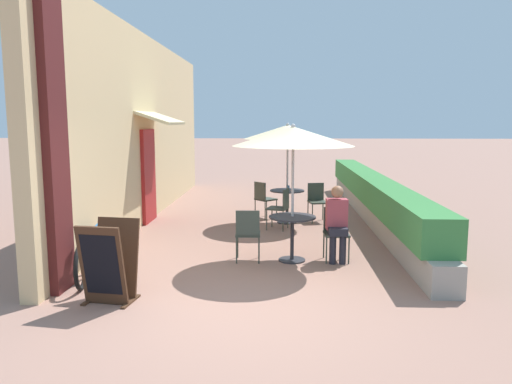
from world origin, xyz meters
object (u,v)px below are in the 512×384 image
cafe_chair_near_left (336,229)px  coffee_cup_mid (288,187)px  seated_patron_near_left (337,220)px  bicycle_leaning (89,256)px  patio_umbrella_near (293,136)px  cafe_chair_near_right (248,231)px  menu_board (110,262)px  patio_umbrella_mid (288,132)px  cafe_chair_mid_right (281,205)px  patio_table_mid (287,199)px  patio_table_near (292,229)px  cafe_chair_mid_back (317,199)px  cafe_chair_mid_left (263,197)px

cafe_chair_near_left → coffee_cup_mid: (-0.74, 3.12, 0.27)m
seated_patron_near_left → coffee_cup_mid: size_ratio=13.89×
seated_patron_near_left → bicycle_leaning: seated_patron_near_left is taller
patio_umbrella_near → seated_patron_near_left: 1.53m
patio_umbrella_near → seated_patron_near_left: patio_umbrella_near is taller
cafe_chair_near_right → menu_board: size_ratio=0.84×
patio_umbrella_mid → cafe_chair_mid_right: bearing=-101.1°
cafe_chair_near_right → patio_table_mid: (0.68, 3.20, 0.02)m
patio_umbrella_near → cafe_chair_near_right: patio_umbrella_near is taller
patio_table_near → cafe_chair_mid_back: bearing=78.9°
patio_table_near → menu_board: menu_board is taller
cafe_chair_mid_back → menu_board: menu_board is taller
cafe_chair_mid_back → bicycle_leaning: 5.71m
patio_table_near → patio_umbrella_mid: patio_umbrella_mid is taller
cafe_chair_mid_right → coffee_cup_mid: bearing=6.3°
patio_table_near → cafe_chair_near_left: bearing=8.0°
cafe_chair_near_left → bicycle_leaning: cafe_chair_near_left is taller
cafe_chair_near_right → patio_table_mid: cafe_chair_near_right is taller
patio_table_mid → menu_board: bearing=-114.6°
patio_table_mid → cafe_chair_mid_left: size_ratio=0.88×
patio_table_near → cafe_chair_mid_right: size_ratio=0.88×
patio_table_near → bicycle_leaning: 3.18m
patio_umbrella_mid → cafe_chair_mid_left: (-0.55, 0.48, -1.52)m
patio_umbrella_near → seated_patron_near_left: (0.72, -0.01, -1.35)m
cafe_chair_mid_left → menu_board: 5.83m
cafe_chair_near_left → cafe_chair_mid_back: (-0.07, 3.23, 0.00)m
cafe_chair_near_right → menu_board: (-1.64, -1.88, -0.01)m
cafe_chair_near_right → coffee_cup_mid: 3.41m
cafe_chair_near_left → cafe_chair_mid_back: size_ratio=1.00×
patio_table_near → patio_umbrella_near: (0.00, 0.00, 1.50)m
cafe_chair_near_left → patio_table_mid: size_ratio=1.13×
patio_table_near → bicycle_leaning: patio_table_near is taller
seated_patron_near_left → coffee_cup_mid: bearing=-79.0°
cafe_chair_mid_right → menu_board: bearing=170.6°
cafe_chair_near_left → seated_patron_near_left: bearing=90.0°
cafe_chair_near_right → coffee_cup_mid: bearing=76.1°
seated_patron_near_left → cafe_chair_mid_right: (-0.90, 2.40, -0.17)m
seated_patron_near_left → coffee_cup_mid: seated_patron_near_left is taller
cafe_chair_near_right → bicycle_leaning: size_ratio=0.52×
patio_table_mid → cafe_chair_near_left: bearing=-75.8°
patio_table_mid → menu_board: 5.58m
cafe_chair_mid_right → cafe_chair_mid_back: same height
patio_table_mid → coffee_cup_mid: bearing=81.0°
cafe_chair_near_right → cafe_chair_mid_back: bearing=66.3°
patio_table_near → seated_patron_near_left: (0.72, -0.01, 0.15)m
patio_umbrella_near → menu_board: 3.44m
patio_umbrella_mid → cafe_chair_mid_right: 1.69m
coffee_cup_mid → cafe_chair_near_right: bearing=-102.0°
seated_patron_near_left → menu_board: size_ratio=1.21×
cafe_chair_near_right → patio_umbrella_mid: (0.68, 3.20, 1.52)m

